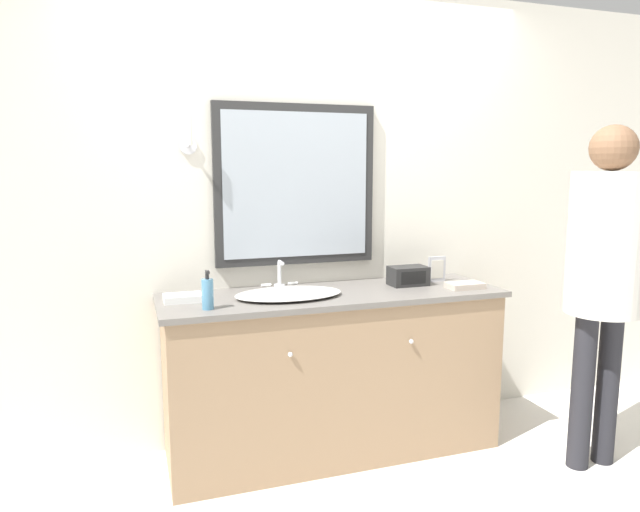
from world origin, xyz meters
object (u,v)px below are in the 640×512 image
appliance_box (408,276)px  picture_frame (437,269)px  person (605,259)px  sink_basin (288,293)px  soap_bottle (208,293)px

appliance_box → picture_frame: size_ratio=1.44×
person → picture_frame: bearing=130.7°
sink_basin → appliance_box: sink_basin is taller
soap_bottle → person: 1.97m
sink_basin → person: person is taller
appliance_box → person: (0.77, -0.62, 0.15)m
soap_bottle → person: person is taller
sink_basin → appliance_box: size_ratio=2.62×
soap_bottle → appliance_box: (1.15, 0.20, -0.02)m
picture_frame → soap_bottle: bearing=-169.8°
soap_bottle → appliance_box: soap_bottle is taller
person → sink_basin: bearing=159.8°
appliance_box → person: bearing=-38.6°
sink_basin → person: 1.60m
sink_basin → appliance_box: 0.72m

